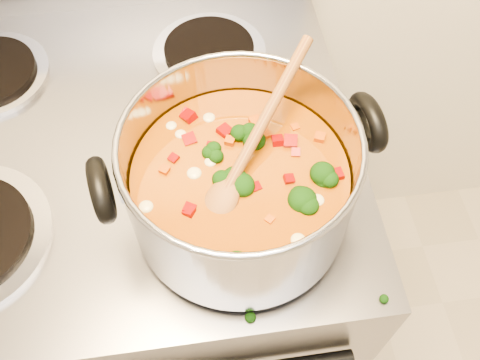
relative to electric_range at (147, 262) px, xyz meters
The scene contains 4 objects.
electric_range is the anchor object (origin of this frame).
stockpot 0.59m from the electric_range, 41.80° to the right, with size 0.34×0.27×0.16m.
wooden_spoon 0.63m from the electric_range, 39.88° to the right, with size 0.17×0.21×0.10m.
cooktop_crumbs 0.52m from the electric_range, 49.61° to the right, with size 0.30×0.35×0.01m.
Camera 1 is at (0.07, 0.66, 1.54)m, focal length 40.00 mm.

